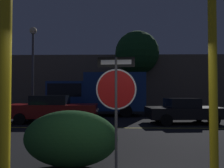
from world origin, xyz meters
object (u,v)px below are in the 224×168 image
hedge_bush_2 (71,139)px  street_lamp (33,54)px  yellow_pole_left (4,115)px  stop_sign (116,91)px  tree_0 (137,53)px  passing_car_2 (53,109)px  yellow_pole_right (213,101)px  delivery_truck (97,93)px  passing_car_3 (183,111)px

hedge_bush_2 → street_lamp: bearing=115.6°
hedge_bush_2 → yellow_pole_left: bearing=-96.9°
stop_sign → tree_0: bearing=88.1°
passing_car_2 → tree_0: tree_0 is taller
yellow_pole_left → yellow_pole_right: size_ratio=0.91×
yellow_pole_left → delivery_truck: (-0.08, 12.90, 0.15)m
street_lamp → passing_car_3: bearing=-20.1°
street_lamp → tree_0: (7.91, 5.39, 0.97)m
yellow_pole_right → hedge_bush_2: yellow_pole_right is taller
hedge_bush_2 → passing_car_3: size_ratio=0.53×
hedge_bush_2 → street_lamp: street_lamp is taller
stop_sign → passing_car_2: 8.14m
delivery_truck → street_lamp: size_ratio=1.07×
yellow_pole_right → passing_car_3: (2.08, 8.46, -0.92)m
yellow_pole_left → stop_sign: bearing=57.7°
yellow_pole_right → passing_car_2: yellow_pole_right is taller
yellow_pole_right → passing_car_3: yellow_pole_right is taller
stop_sign → street_lamp: size_ratio=0.39×
passing_car_2 → delivery_truck: (2.11, 3.50, 0.85)m
passing_car_3 → street_lamp: street_lamp is taller
stop_sign → yellow_pole_left: size_ratio=0.85×
hedge_bush_2 → passing_car_2: bearing=109.7°
delivery_truck → street_lamp: street_lamp is taller
stop_sign → hedge_bush_2: size_ratio=1.14×
yellow_pole_left → tree_0: (3.28, 18.13, 3.89)m
passing_car_2 → street_lamp: bearing=-145.5°
yellow_pole_right → hedge_bush_2: size_ratio=1.47×
delivery_truck → yellow_pole_right: bearing=-166.1°
delivery_truck → hedge_bush_2: bearing=-177.6°
yellow_pole_right → passing_car_3: bearing=76.2°
yellow_pole_right → delivery_truck: size_ratio=0.48×
hedge_bush_2 → passing_car_2: size_ratio=0.44×
delivery_truck → tree_0: (3.36, 5.23, 3.74)m
hedge_bush_2 → passing_car_2: 7.39m
delivery_truck → tree_0: tree_0 is taller
passing_car_3 → tree_0: size_ratio=0.55×
yellow_pole_left → passing_car_2: (-2.19, 9.40, -0.71)m
delivery_truck → passing_car_3: bearing=-125.8°
yellow_pole_left → passing_car_2: bearing=103.1°
yellow_pole_right → passing_car_2: size_ratio=0.65×
stop_sign → delivery_truck: size_ratio=0.37×
passing_car_2 → passing_car_3: 7.12m
hedge_bush_2 → delivery_truck: bearing=92.1°
passing_car_3 → street_lamp: bearing=-114.7°
tree_0 → delivery_truck: bearing=-122.7°
delivery_truck → yellow_pole_left: bearing=-179.3°
passing_car_2 → tree_0: size_ratio=0.67×
tree_0 → street_lamp: bearing=-145.7°
yellow_pole_right → passing_car_2: bearing=120.3°
passing_car_3 → hedge_bush_2: bearing=-38.9°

